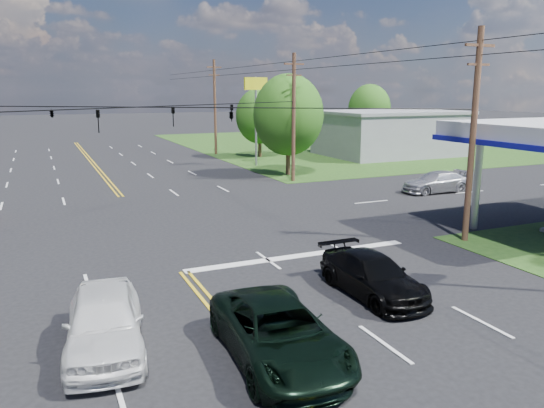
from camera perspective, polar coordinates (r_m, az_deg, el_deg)
name	(u,v)px	position (r m, az deg, el deg)	size (l,w,h in m)	color
ground	(144,225)	(28.20, -13.57, -2.19)	(280.00, 280.00, 0.00)	black
grass_ne	(366,143)	(71.42, 10.06, 6.47)	(46.00, 48.00, 0.03)	#1E4215
stop_bar	(301,256)	(22.37, 3.10, -5.60)	(10.00, 0.50, 0.02)	silver
retail_ne	(390,134)	(58.59, 12.61, 7.32)	(14.00, 10.00, 4.40)	gray
pole_se	(473,134)	(25.31, 20.80, 7.06)	(1.60, 0.28, 9.50)	#482B1E
pole_ne	(294,116)	(40.14, 2.34, 9.41)	(1.60, 0.28, 9.50)	#482B1E
pole_right_far	(215,106)	(57.77, -6.16, 10.43)	(1.60, 0.28, 10.00)	#482B1E
span_wire_signals	(138,107)	(27.38, -14.20, 10.07)	(26.00, 18.00, 1.13)	black
power_lines	(143,50)	(25.47, -13.70, 15.83)	(26.04, 100.00, 0.64)	black
tree_right_a	(288,115)	(43.27, 1.76, 9.55)	(5.70, 5.70, 8.18)	#482B1E
tree_right_b	(260,116)	(55.27, -1.34, 9.43)	(4.94, 4.94, 7.09)	#482B1E
tree_far_r	(369,109)	(68.92, 10.43, 10.04)	(5.32, 5.32, 7.63)	#482B1E
pickup_dkgreen	(279,333)	(13.91, 0.71, -13.67)	(2.50, 5.43, 1.51)	black
suv_black	(372,275)	(18.37, 10.76, -7.55)	(1.93, 4.75, 1.38)	black
pickup_white	(104,321)	(15.00, -17.58, -11.93)	(1.97, 4.90, 1.67)	white
sedan_far	(436,182)	(37.77, 17.24, 2.28)	(1.98, 4.87, 1.41)	#B8B8BD
polesign_ne	(256,97)	(48.57, -1.75, 11.43)	(2.21, 0.34, 8.00)	#A5A5AA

